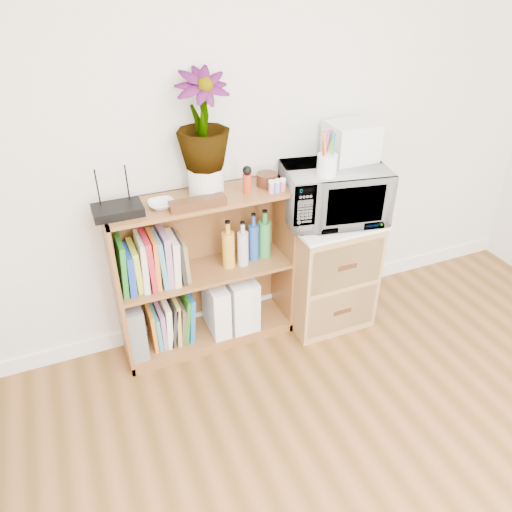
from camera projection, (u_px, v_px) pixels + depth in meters
skirting_board at (253, 304)px, 3.28m from camera, size 4.00×0.02×0.10m
bookshelf at (205, 274)px, 2.83m from camera, size 1.00×0.30×0.95m
wicker_unit at (326, 270)px, 3.08m from camera, size 0.50×0.45×0.70m
microwave at (334, 193)px, 2.79m from camera, size 0.62×0.48×0.31m
pen_cup at (327, 165)px, 2.59m from camera, size 0.10×0.10×0.11m
small_appliance at (351, 141)px, 2.75m from camera, size 0.26×0.22×0.21m
router at (118, 210)px, 2.41m from camera, size 0.24×0.16×0.04m
white_bowl at (161, 204)px, 2.47m from camera, size 0.13×0.13×0.03m
plant_pot at (206, 181)px, 2.56m from camera, size 0.18×0.18×0.15m
potted_plant at (203, 121)px, 2.39m from camera, size 0.27×0.27×0.48m
trinket_box at (198, 203)px, 2.47m from camera, size 0.29×0.07×0.05m
kokeshi_doll at (247, 184)px, 2.59m from camera, size 0.05×0.05×0.10m
wooden_bowl at (267, 179)px, 2.69m from camera, size 0.12×0.12×0.07m
paint_jars at (277, 187)px, 2.62m from camera, size 0.10×0.04×0.05m
file_box at (134, 326)px, 2.81m from camera, size 0.10×0.26×0.33m
magazine_holder_left at (216, 306)px, 2.96m from camera, size 0.10×0.26×0.32m
magazine_holder_mid at (235, 301)px, 3.00m from camera, size 0.11×0.27×0.33m
magazine_holder_right at (244, 299)px, 3.02m from camera, size 0.11×0.27×0.33m
cookbooks at (152, 260)px, 2.64m from camera, size 0.37×0.20×0.30m
liquor_bottles at (247, 240)px, 2.82m from camera, size 0.30×0.07×0.29m
lower_books at (171, 321)px, 2.90m from camera, size 0.26×0.19×0.30m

